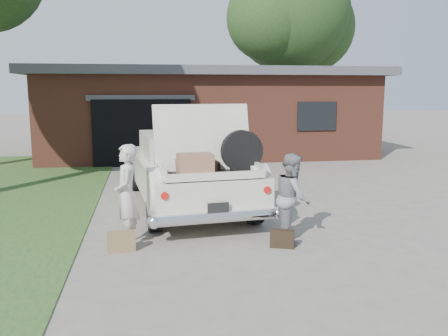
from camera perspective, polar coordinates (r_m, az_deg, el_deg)
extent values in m
plane|color=gray|center=(8.32, 0.69, -8.17)|extent=(90.00, 90.00, 0.00)
cube|color=brown|center=(19.48, -2.38, 6.43)|extent=(12.00, 7.00, 3.00)
cube|color=#4C4C51|center=(19.46, -2.41, 11.29)|extent=(12.80, 7.80, 0.30)
cube|color=black|center=(15.92, -9.80, 4.19)|extent=(3.20, 0.30, 2.20)
cube|color=#4C4C51|center=(15.79, -9.92, 8.33)|extent=(3.50, 0.12, 0.18)
cube|color=black|center=(16.87, 11.09, 6.14)|extent=(1.40, 0.08, 1.00)
cylinder|color=#38281E|center=(26.51, 7.69, 9.65)|extent=(0.44, 0.44, 5.31)
sphere|color=#304C1F|center=(26.83, 7.88, 18.19)|extent=(6.42, 6.42, 6.42)
sphere|color=#304C1F|center=(27.78, 10.40, 16.24)|extent=(4.82, 4.82, 4.82)
sphere|color=#304C1F|center=(25.65, 5.54, 17.57)|extent=(4.50, 4.50, 4.50)
cube|color=silver|center=(10.42, -4.50, -0.82)|extent=(2.56, 5.51, 0.69)
cube|color=beige|center=(10.64, -4.87, 2.73)|extent=(1.97, 2.30, 0.55)
cube|color=black|center=(11.63, -5.77, 3.18)|extent=(1.65, 0.25, 0.47)
cube|color=black|center=(9.66, -3.77, 1.93)|extent=(1.65, 0.25, 0.47)
cylinder|color=black|center=(8.60, -8.36, -5.25)|extent=(0.31, 0.72, 0.70)
cylinder|color=black|center=(9.00, 3.62, -4.49)|extent=(0.31, 0.72, 0.70)
cylinder|color=black|center=(12.12, -10.46, -1.01)|extent=(0.31, 0.72, 0.70)
cylinder|color=black|center=(12.41, -1.80, -0.61)|extent=(0.31, 0.72, 0.70)
cylinder|color=silver|center=(7.88, -0.73, -5.94)|extent=(2.19, 0.41, 0.19)
cylinder|color=#A5140F|center=(7.69, -7.21, -3.29)|extent=(0.14, 0.12, 0.13)
cylinder|color=#A5140F|center=(8.11, 5.13, -2.58)|extent=(0.14, 0.12, 0.13)
cube|color=black|center=(7.82, -0.69, -4.85)|extent=(0.36, 0.06, 0.18)
cube|color=black|center=(8.40, -1.93, -0.72)|extent=(1.76, 1.34, 0.04)
cube|color=silver|center=(8.23, -7.72, -0.26)|extent=(0.18, 1.17, 0.19)
cube|color=silver|center=(8.62, 3.59, 0.24)|extent=(0.18, 1.17, 0.19)
cube|color=silver|center=(7.83, -0.93, -0.99)|extent=(1.70, 0.24, 0.13)
cube|color=silver|center=(8.74, -2.61, 3.73)|extent=(1.82, 0.53, 1.20)
cube|color=#4C2E20|center=(8.49, -3.41, 0.28)|extent=(0.73, 0.51, 0.22)
cube|color=#98674D|center=(7.94, -3.48, 0.30)|extent=(0.62, 0.44, 0.40)
cube|color=black|center=(8.66, -2.42, 0.27)|extent=(0.57, 0.40, 0.17)
cylinder|color=black|center=(8.45, 2.15, 2.05)|extent=(0.76, 0.25, 0.75)
imported|color=beige|center=(7.84, -11.62, -3.21)|extent=(0.42, 0.62, 1.65)
imported|color=gray|center=(8.00, 8.22, -3.49)|extent=(0.67, 0.80, 1.48)
cube|color=olive|center=(7.67, -12.25, -8.63)|extent=(0.44, 0.19, 0.33)
cube|color=black|center=(7.74, 7.00, -8.45)|extent=(0.40, 0.25, 0.30)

